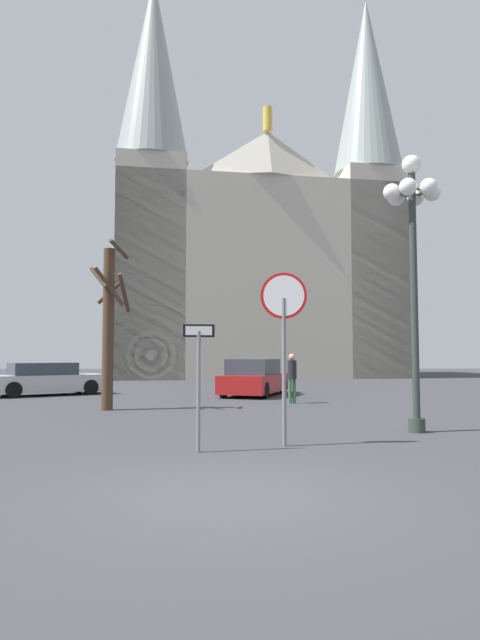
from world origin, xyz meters
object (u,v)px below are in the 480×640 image
at_px(parked_car_near_silver, 47,380).
at_px(parked_car_far_red, 255,378).
at_px(one_way_arrow_sign, 199,373).
at_px(street_lamp, 413,229).
at_px(bare_tree, 109,323).
at_px(cathedral, 256,256).
at_px(stop_sign, 284,322).
at_px(pedestrian_walking, 292,373).

xyz_separation_m(parked_car_near_silver, parked_car_far_red, (8.73, -0.41, 0.06)).
distance_m(one_way_arrow_sign, parked_car_near_silver, 15.21).
height_order(street_lamp, bare_tree, street_lamp).
distance_m(cathedral, stop_sign, 33.18).
bearing_deg(street_lamp, parked_car_far_red, 104.85).
xyz_separation_m(one_way_arrow_sign, parked_car_far_red, (1.79, 13.11, -0.66)).
relative_size(cathedral, pedestrian_walking, 17.72).
relative_size(bare_tree, parked_car_near_silver, 1.09).
bearing_deg(stop_sign, parked_car_far_red, 88.98).
xyz_separation_m(stop_sign, street_lamp, (3.10, 1.68, 2.19)).
relative_size(one_way_arrow_sign, parked_car_near_silver, 0.47).
distance_m(stop_sign, pedestrian_walking, 8.98).
xyz_separation_m(cathedral, parked_car_far_red, (-1.38, -19.81, -8.85)).
relative_size(street_lamp, pedestrian_walking, 3.58).
xyz_separation_m(parked_car_far_red, pedestrian_walking, (1.09, -3.74, 0.34)).
xyz_separation_m(stop_sign, pedestrian_walking, (1.31, 8.79, -1.26)).
relative_size(cathedral, one_way_arrow_sign, 13.78).
relative_size(cathedral, parked_car_near_silver, 6.42).
height_order(stop_sign, parked_car_far_red, stop_sign).
height_order(cathedral, bare_tree, cathedral).
relative_size(one_way_arrow_sign, bare_tree, 0.43).
distance_m(street_lamp, parked_car_near_silver, 16.62).
xyz_separation_m(street_lamp, parked_car_far_red, (-2.88, 10.85, -3.79)).
xyz_separation_m(cathedral, pedestrian_walking, (-0.29, -23.55, -8.51)).
distance_m(one_way_arrow_sign, bare_tree, 7.99).
bearing_deg(parked_car_far_red, bare_tree, -129.79).
distance_m(cathedral, pedestrian_walking, 25.04).
xyz_separation_m(bare_tree, parked_car_far_red, (4.88, 5.86, -1.97)).
bearing_deg(parked_car_far_red, cathedral, 86.01).
bearing_deg(stop_sign, street_lamp, 28.40).
distance_m(parked_car_near_silver, pedestrian_walking, 10.66).
distance_m(stop_sign, one_way_arrow_sign, 1.92).
xyz_separation_m(stop_sign, bare_tree, (-4.65, 6.68, 0.36)).
relative_size(street_lamp, bare_tree, 1.19).
distance_m(cathedral, one_way_arrow_sign, 34.07).
bearing_deg(stop_sign, one_way_arrow_sign, -159.74).
height_order(street_lamp, parked_car_far_red, street_lamp).
height_order(cathedral, one_way_arrow_sign, cathedral).
relative_size(stop_sign, one_way_arrow_sign, 1.46).
bearing_deg(pedestrian_walking, street_lamp, -75.86).
height_order(cathedral, parked_car_near_silver, cathedral).
relative_size(stop_sign, parked_car_far_red, 0.66).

